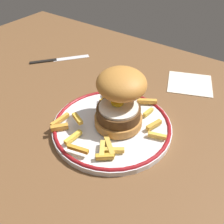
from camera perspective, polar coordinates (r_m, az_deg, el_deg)
The scene contains 6 objects.
ground_plane at distance 54.67cm, azimuth 1.05°, elevation -7.11°, with size 144.63×90.94×4.00cm, color brown.
dinner_plate at distance 54.56cm, azimuth 0.00°, elevation -3.07°, with size 25.10×25.10×1.60cm.
burger at distance 51.41cm, azimuth 1.81°, elevation 3.26°, with size 14.46×14.44×11.38cm.
fries_pile at distance 53.49cm, azimuth -0.95°, elevation -1.79°, with size 21.13×23.21×2.99cm.
knife at distance 82.11cm, azimuth -12.49°, elevation 11.25°, with size 12.31×15.07×0.70cm.
napkin at distance 71.88cm, azimuth 16.83°, elevation 6.08°, with size 11.29×10.69×0.40cm, color silver.
Camera 1 is at (21.37, -31.17, 37.51)cm, focal length 41.39 mm.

